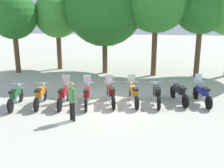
{
  "coord_description": "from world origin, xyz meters",
  "views": [
    {
      "loc": [
        1.72,
        -12.02,
        4.39
      ],
      "look_at": [
        0.0,
        0.5,
        0.9
      ],
      "focal_mm": 42.39,
      "sensor_mm": 36.0,
      "label": 1
    }
  ],
  "objects_px": {
    "motorcycle_0": "(15,96)",
    "motorcycle_3": "(87,95)",
    "tree_2": "(105,6)",
    "tree_4": "(202,6)",
    "person_0": "(72,99)",
    "motorcycle_7": "(179,93)",
    "motorcycle_4": "(111,94)",
    "tree_1": "(57,15)",
    "motorcycle_8": "(202,93)",
    "motorcycle_2": "(64,95)",
    "tree_0": "(13,15)",
    "motorcycle_6": "(157,94)",
    "motorcycle_1": "(40,95)",
    "motorcycle_5": "(134,94)"
  },
  "relations": [
    {
      "from": "motorcycle_7",
      "to": "tree_0",
      "type": "bearing_deg",
      "value": 48.62
    },
    {
      "from": "motorcycle_3",
      "to": "tree_1",
      "type": "distance_m",
      "value": 9.59
    },
    {
      "from": "motorcycle_6",
      "to": "tree_4",
      "type": "xyz_separation_m",
      "value": [
        2.88,
        6.19,
        4.22
      ]
    },
    {
      "from": "motorcycle_3",
      "to": "tree_1",
      "type": "relative_size",
      "value": 0.37
    },
    {
      "from": "motorcycle_8",
      "to": "motorcycle_5",
      "type": "bearing_deg",
      "value": 86.55
    },
    {
      "from": "motorcycle_5",
      "to": "tree_0",
      "type": "height_order",
      "value": "tree_0"
    },
    {
      "from": "tree_2",
      "to": "motorcycle_0",
      "type": "bearing_deg",
      "value": -111.73
    },
    {
      "from": "motorcycle_2",
      "to": "tree_0",
      "type": "height_order",
      "value": "tree_0"
    },
    {
      "from": "motorcycle_2",
      "to": "tree_1",
      "type": "xyz_separation_m",
      "value": [
        -2.91,
        8.08,
        3.61
      ]
    },
    {
      "from": "tree_4",
      "to": "person_0",
      "type": "bearing_deg",
      "value": -126.03
    },
    {
      "from": "motorcycle_3",
      "to": "motorcycle_6",
      "type": "xyz_separation_m",
      "value": [
        3.32,
        0.64,
        -0.01
      ]
    },
    {
      "from": "motorcycle_7",
      "to": "tree_1",
      "type": "xyz_separation_m",
      "value": [
        -8.42,
        6.9,
        3.62
      ]
    },
    {
      "from": "person_0",
      "to": "tree_0",
      "type": "relative_size",
      "value": 0.28
    },
    {
      "from": "person_0",
      "to": "tree_0",
      "type": "xyz_separation_m",
      "value": [
        -6.5,
        8.21,
        3.14
      ]
    },
    {
      "from": "motorcycle_7",
      "to": "motorcycle_4",
      "type": "bearing_deg",
      "value": 85.33
    },
    {
      "from": "motorcycle_2",
      "to": "motorcycle_5",
      "type": "height_order",
      "value": "same"
    },
    {
      "from": "tree_1",
      "to": "tree_4",
      "type": "xyz_separation_m",
      "value": [
        10.21,
        -1.1,
        0.59
      ]
    },
    {
      "from": "tree_2",
      "to": "tree_1",
      "type": "bearing_deg",
      "value": 166.32
    },
    {
      "from": "motorcycle_2",
      "to": "motorcycle_8",
      "type": "bearing_deg",
      "value": -83.96
    },
    {
      "from": "motorcycle_8",
      "to": "tree_0",
      "type": "relative_size",
      "value": 0.37
    },
    {
      "from": "motorcycle_2",
      "to": "person_0",
      "type": "distance_m",
      "value": 2.05
    },
    {
      "from": "motorcycle_1",
      "to": "motorcycle_7",
      "type": "bearing_deg",
      "value": -87.1
    },
    {
      "from": "motorcycle_2",
      "to": "motorcycle_8",
      "type": "relative_size",
      "value": 1.01
    },
    {
      "from": "motorcycle_7",
      "to": "tree_0",
      "type": "distance_m",
      "value": 12.79
    },
    {
      "from": "motorcycle_4",
      "to": "motorcycle_3",
      "type": "bearing_deg",
      "value": 91.73
    },
    {
      "from": "tree_0",
      "to": "person_0",
      "type": "bearing_deg",
      "value": -51.64
    },
    {
      "from": "motorcycle_5",
      "to": "person_0",
      "type": "bearing_deg",
      "value": 122.39
    },
    {
      "from": "motorcycle_8",
      "to": "tree_4",
      "type": "relative_size",
      "value": 0.33
    },
    {
      "from": "motorcycle_6",
      "to": "tree_1",
      "type": "bearing_deg",
      "value": 39.22
    },
    {
      "from": "motorcycle_5",
      "to": "tree_0",
      "type": "distance_m",
      "value": 11.17
    },
    {
      "from": "motorcycle_1",
      "to": "tree_0",
      "type": "height_order",
      "value": "tree_0"
    },
    {
      "from": "motorcycle_0",
      "to": "person_0",
      "type": "xyz_separation_m",
      "value": [
        3.14,
        -1.3,
        0.46
      ]
    },
    {
      "from": "motorcycle_7",
      "to": "motorcycle_1",
      "type": "bearing_deg",
      "value": 85.41
    },
    {
      "from": "motorcycle_2",
      "to": "tree_0",
      "type": "xyz_separation_m",
      "value": [
        -5.57,
        6.45,
        3.59
      ]
    },
    {
      "from": "motorcycle_4",
      "to": "motorcycle_7",
      "type": "bearing_deg",
      "value": -95.58
    },
    {
      "from": "motorcycle_8",
      "to": "person_0",
      "type": "xyz_separation_m",
      "value": [
        -5.69,
        -2.94,
        0.45
      ]
    },
    {
      "from": "motorcycle_1",
      "to": "motorcycle_6",
      "type": "relative_size",
      "value": 1.0
    },
    {
      "from": "motorcycle_3",
      "to": "motorcycle_4",
      "type": "distance_m",
      "value": 1.16
    },
    {
      "from": "person_0",
      "to": "motorcycle_7",
      "type": "bearing_deg",
      "value": -24.28
    },
    {
      "from": "motorcycle_3",
      "to": "motorcycle_6",
      "type": "bearing_deg",
      "value": -88.71
    },
    {
      "from": "motorcycle_6",
      "to": "motorcycle_4",
      "type": "bearing_deg",
      "value": 91.08
    },
    {
      "from": "tree_2",
      "to": "tree_4",
      "type": "xyz_separation_m",
      "value": [
        6.46,
        -0.18,
        0.01
      ]
    },
    {
      "from": "motorcycle_6",
      "to": "motorcycle_7",
      "type": "relative_size",
      "value": 1.03
    },
    {
      "from": "motorcycle_4",
      "to": "person_0",
      "type": "height_order",
      "value": "person_0"
    },
    {
      "from": "person_0",
      "to": "motorcycle_8",
      "type": "bearing_deg",
      "value": -29.71
    },
    {
      "from": "motorcycle_0",
      "to": "motorcycle_7",
      "type": "bearing_deg",
      "value": -88.22
    },
    {
      "from": "motorcycle_3",
      "to": "motorcycle_4",
      "type": "xyz_separation_m",
      "value": [
        1.1,
        0.37,
        0.0
      ]
    },
    {
      "from": "motorcycle_2",
      "to": "motorcycle_1",
      "type": "bearing_deg",
      "value": 93.76
    },
    {
      "from": "motorcycle_1",
      "to": "motorcycle_7",
      "type": "relative_size",
      "value": 1.02
    },
    {
      "from": "motorcycle_0",
      "to": "motorcycle_3",
      "type": "relative_size",
      "value": 1.0
    }
  ]
}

